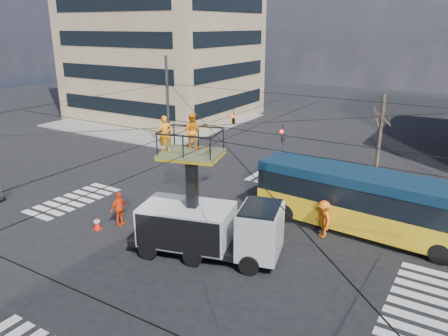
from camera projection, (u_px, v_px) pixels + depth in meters
ground at (208, 240)px, 22.04m from camera, size 120.00×120.00×0.00m
sidewalk_nw at (157, 120)px, 49.47m from camera, size 18.00×18.00×0.12m
crosswalks at (208, 240)px, 22.04m from camera, size 22.40×22.40×0.02m
overhead_network at (211, 156)px, 21.07m from camera, size 24.24×24.24×8.00m
tree_a at (382, 115)px, 29.03m from camera, size 2.00×2.00×6.00m
utility_truck at (209, 213)px, 19.99m from camera, size 7.36×4.09×6.61m
city_bus at (371, 202)px, 22.22m from camera, size 12.20×3.44×3.20m
traffic_cone at (97, 223)px, 23.09m from camera, size 0.36×0.36×0.70m
worker_ground at (119, 209)px, 23.42m from camera, size 0.58×1.15×1.89m
flagger at (323, 219)px, 22.11m from camera, size 1.39×1.42×1.95m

